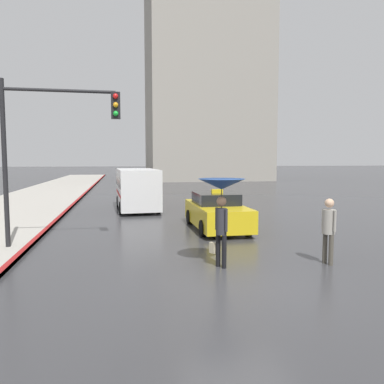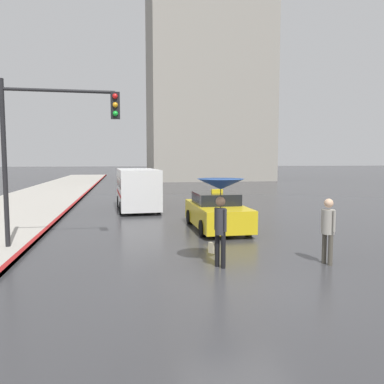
{
  "view_description": "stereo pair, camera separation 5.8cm",
  "coord_description": "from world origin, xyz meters",
  "px_view_note": "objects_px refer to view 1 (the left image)",
  "views": [
    {
      "loc": [
        -2.52,
        -7.61,
        2.74
      ],
      "look_at": [
        0.35,
        7.58,
        1.4
      ],
      "focal_mm": 35.0,
      "sensor_mm": 36.0,
      "label": 1
    },
    {
      "loc": [
        -2.47,
        -7.62,
        2.74
      ],
      "look_at": [
        0.35,
        7.58,
        1.4
      ],
      "focal_mm": 35.0,
      "sensor_mm": 36.0,
      "label": 2
    }
  ],
  "objects_px": {
    "pedestrian_with_umbrella": "(221,193)",
    "traffic_light": "(54,132)",
    "taxi": "(217,212)",
    "ambulance_van": "(137,187)",
    "pedestrian_man": "(329,225)"
  },
  "relations": [
    {
      "from": "taxi",
      "to": "traffic_light",
      "type": "relative_size",
      "value": 0.85
    },
    {
      "from": "ambulance_van",
      "to": "traffic_light",
      "type": "relative_size",
      "value": 1.02
    },
    {
      "from": "pedestrian_with_umbrella",
      "to": "pedestrian_man",
      "type": "xyz_separation_m",
      "value": [
        2.83,
        -0.24,
        -0.86
      ]
    },
    {
      "from": "ambulance_van",
      "to": "pedestrian_man",
      "type": "bearing_deg",
      "value": 107.88
    },
    {
      "from": "ambulance_van",
      "to": "traffic_light",
      "type": "height_order",
      "value": "traffic_light"
    },
    {
      "from": "taxi",
      "to": "pedestrian_man",
      "type": "relative_size",
      "value": 2.5
    },
    {
      "from": "pedestrian_with_umbrella",
      "to": "traffic_light",
      "type": "relative_size",
      "value": 0.44
    },
    {
      "from": "pedestrian_with_umbrella",
      "to": "traffic_light",
      "type": "bearing_deg",
      "value": 28.09
    },
    {
      "from": "traffic_light",
      "to": "ambulance_van",
      "type": "bearing_deg",
      "value": 72.08
    },
    {
      "from": "ambulance_van",
      "to": "pedestrian_with_umbrella",
      "type": "height_order",
      "value": "pedestrian_with_umbrella"
    },
    {
      "from": "pedestrian_with_umbrella",
      "to": "traffic_light",
      "type": "distance_m",
      "value": 5.53
    },
    {
      "from": "ambulance_van",
      "to": "pedestrian_with_umbrella",
      "type": "bearing_deg",
      "value": 95.16
    },
    {
      "from": "taxi",
      "to": "ambulance_van",
      "type": "bearing_deg",
      "value": -65.74
    },
    {
      "from": "pedestrian_with_umbrella",
      "to": "traffic_light",
      "type": "height_order",
      "value": "traffic_light"
    },
    {
      "from": "ambulance_van",
      "to": "pedestrian_with_umbrella",
      "type": "relative_size",
      "value": 2.29
    }
  ]
}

